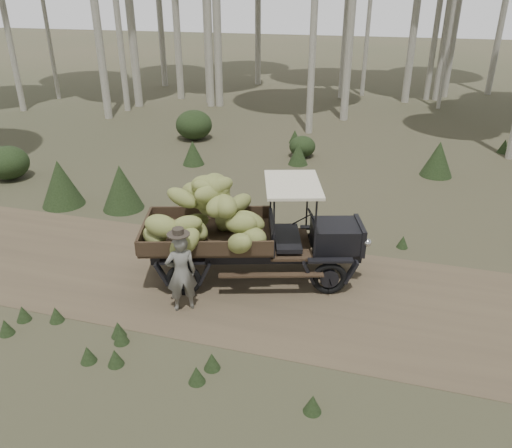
% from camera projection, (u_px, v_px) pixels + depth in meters
% --- Properties ---
extents(ground, '(120.00, 120.00, 0.00)m').
position_uv_depth(ground, '(361.00, 303.00, 9.63)').
color(ground, '#473D2B').
rests_on(ground, ground).
extents(dirt_track, '(70.00, 4.00, 0.01)m').
position_uv_depth(dirt_track, '(361.00, 303.00, 9.63)').
color(dirt_track, brown).
rests_on(dirt_track, ground).
extents(banana_truck, '(4.73, 2.96, 2.30)m').
position_uv_depth(banana_truck, '(231.00, 220.00, 9.93)').
color(banana_truck, black).
rests_on(banana_truck, ground).
extents(farmer, '(0.68, 0.62, 1.69)m').
position_uv_depth(farmer, '(181.00, 272.00, 9.13)').
color(farmer, '#63615A').
rests_on(farmer, ground).
extents(undergrowth, '(24.00, 20.90, 1.35)m').
position_uv_depth(undergrowth, '(319.00, 276.00, 9.49)').
color(undergrowth, '#233319').
rests_on(undergrowth, ground).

